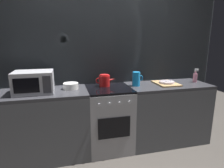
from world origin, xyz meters
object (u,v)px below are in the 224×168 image
Objects in this scene: microwave at (34,82)px; spray_bottle at (195,77)px; kettle at (105,80)px; dish_pile at (166,83)px; stove_unit at (109,118)px; pitcher at (136,79)px; mixing_bowl at (71,86)px.

spray_bottle is (2.32, 0.05, -0.06)m from microwave.
dish_pile is at bearing -6.90° from kettle.
microwave reaches higher than spray_bottle.
stove_unit is 0.54m from kettle.
kettle is at bearing 167.79° from pitcher.
mixing_bowl is at bearing 176.73° from pitcher.
kettle reaches higher than mixing_bowl.
spray_bottle is (1.41, -0.08, -0.00)m from kettle.
spray_bottle reaches higher than stove_unit.
pitcher is 0.97m from spray_bottle.
spray_bottle reaches higher than mixing_bowl.
dish_pile is (0.47, -0.01, -0.08)m from pitcher.
dish_pile is (1.82, 0.02, -0.12)m from microwave.
mixing_bowl is 0.50× the size of dish_pile.
spray_bottle is (1.88, -0.04, 0.04)m from mixing_bowl.
kettle is (0.91, 0.13, -0.05)m from microwave.
stove_unit is 3.16× the size of kettle.
stove_unit is 0.68m from pitcher.
dish_pile is 1.97× the size of spray_bottle.
mixing_bowl reaches higher than stove_unit.
kettle is 1.42× the size of mixing_bowl.
mixing_bowl is at bearing 178.75° from spray_bottle.
spray_bottle is at bearing 1.17° from microwave.
spray_bottle is (0.97, 0.01, -0.02)m from pitcher.
microwave is at bearing -178.44° from pitcher.
dish_pile is at bearing 0.69° from microwave.
dish_pile is at bearing -2.78° from mixing_bowl.
stove_unit is at bearing -178.88° from spray_bottle.
kettle is at bearing 173.10° from dish_pile.
mixing_bowl is at bearing 11.39° from microwave.
microwave is at bearing -179.31° from dish_pile.
microwave is at bearing -168.61° from mixing_bowl.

